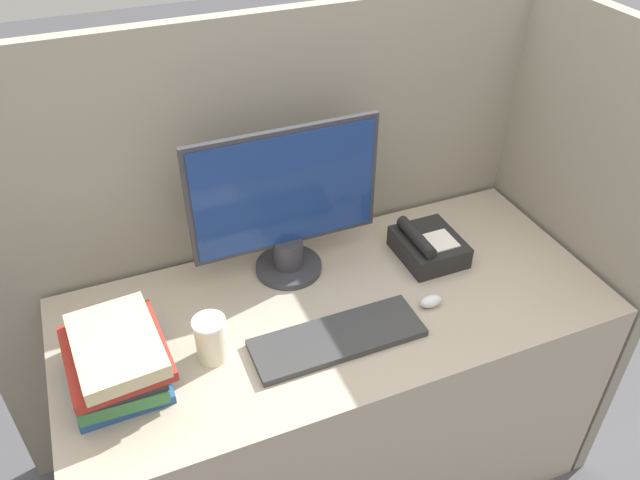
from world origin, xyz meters
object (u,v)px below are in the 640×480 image
object	(u,v)px
monitor	(286,208)
coffee_cup	(211,339)
desk_telephone	(428,246)
keyboard	(337,338)
book_stack	(118,361)
mouse	(431,301)

from	to	relation	value
monitor	coffee_cup	bearing A→B (deg)	-139.38
monitor	desk_telephone	size ratio (longest dim) A/B	2.65
monitor	keyboard	world-z (taller)	monitor
monitor	book_stack	world-z (taller)	monitor
desk_telephone	book_stack	bearing A→B (deg)	-170.82
keyboard	mouse	bearing A→B (deg)	4.40
mouse	coffee_cup	bearing A→B (deg)	175.42
book_stack	coffee_cup	bearing A→B (deg)	0.25
monitor	mouse	size ratio (longest dim) A/B	8.27
mouse	book_stack	size ratio (longest dim) A/B	0.22
monitor	desk_telephone	bearing A→B (deg)	-14.17
desk_telephone	mouse	bearing A→B (deg)	-117.74
monitor	keyboard	xyz separation A→B (m)	(0.02, -0.33, -0.21)
coffee_cup	desk_telephone	xyz separation A→B (m)	(0.71, 0.15, -0.02)
monitor	keyboard	bearing A→B (deg)	-86.95
mouse	desk_telephone	xyz separation A→B (m)	(0.10, 0.20, 0.02)
mouse	desk_telephone	bearing A→B (deg)	62.26
book_stack	desk_telephone	distance (m)	0.95
mouse	desk_telephone	distance (m)	0.23
keyboard	mouse	xyz separation A→B (m)	(0.29, 0.02, 0.01)
keyboard	desk_telephone	size ratio (longest dim) A/B	2.22
keyboard	book_stack	xyz separation A→B (m)	(-0.54, 0.07, 0.07)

